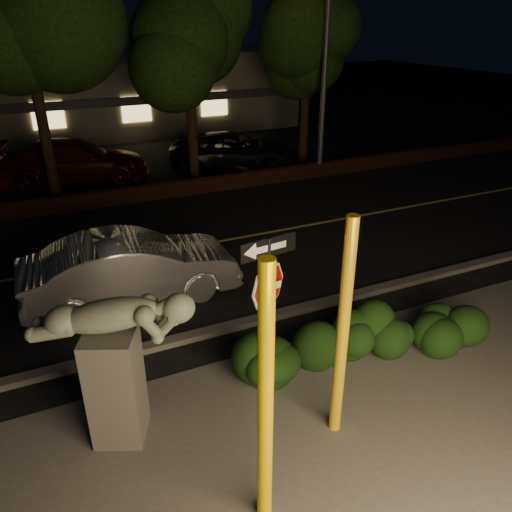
# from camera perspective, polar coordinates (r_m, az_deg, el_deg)

# --- Properties ---
(ground) EXTENTS (90.00, 90.00, 0.00)m
(ground) POSITION_cam_1_polar(r_m,az_deg,el_deg) (16.27, -12.25, 4.75)
(ground) COLOR black
(ground) RESTS_ON ground
(patio) EXTENTS (14.00, 6.00, 0.02)m
(patio) POSITION_cam_1_polar(r_m,az_deg,el_deg) (7.56, 9.57, -23.37)
(patio) COLOR #4C4944
(patio) RESTS_ON ground
(road) EXTENTS (80.00, 8.00, 0.01)m
(road) POSITION_cam_1_polar(r_m,az_deg,el_deg) (13.57, -9.28, 0.69)
(road) COLOR black
(road) RESTS_ON ground
(lane_marking) EXTENTS (80.00, 0.12, 0.00)m
(lane_marking) POSITION_cam_1_polar(r_m,az_deg,el_deg) (13.56, -9.28, 0.74)
(lane_marking) COLOR gold
(lane_marking) RESTS_ON road
(curb) EXTENTS (80.00, 0.25, 0.12)m
(curb) POSITION_cam_1_polar(r_m,az_deg,el_deg) (10.12, -2.71, -8.01)
(curb) COLOR #4C4944
(curb) RESTS_ON ground
(brick_wall) EXTENTS (40.00, 0.35, 0.50)m
(brick_wall) POSITION_cam_1_polar(r_m,az_deg,el_deg) (17.39, -13.34, 6.89)
(brick_wall) COLOR #3F1E14
(brick_wall) RESTS_ON ground
(parking_lot) EXTENTS (40.00, 12.00, 0.01)m
(parking_lot) POSITION_cam_1_polar(r_m,az_deg,el_deg) (22.86, -16.44, 10.40)
(parking_lot) COLOR black
(parking_lot) RESTS_ON ground
(building) EXTENTS (22.00, 10.20, 4.00)m
(building) POSITION_cam_1_polar(r_m,az_deg,el_deg) (30.30, -19.61, 17.45)
(building) COLOR #656150
(building) RESTS_ON ground
(tree_far_b) EXTENTS (5.20, 5.20, 8.41)m
(tree_far_b) POSITION_cam_1_polar(r_m,az_deg,el_deg) (18.14, -25.34, 24.79)
(tree_far_b) COLOR black
(tree_far_b) RESTS_ON ground
(tree_far_c) EXTENTS (4.80, 4.80, 7.84)m
(tree_far_c) POSITION_cam_1_polar(r_m,az_deg,el_deg) (18.58, -8.01, 25.52)
(tree_far_c) COLOR black
(tree_far_c) RESTS_ON ground
(tree_far_d) EXTENTS (4.40, 4.40, 7.42)m
(tree_far_d) POSITION_cam_1_polar(r_m,az_deg,el_deg) (21.08, 6.00, 24.97)
(tree_far_d) COLOR black
(tree_far_d) RESTS_ON ground
(yellow_pole_left) EXTENTS (0.18, 0.18, 3.62)m
(yellow_pole_left) POSITION_cam_1_polar(r_m,az_deg,el_deg) (5.74, 1.09, -16.74)
(yellow_pole_left) COLOR #FFD500
(yellow_pole_left) RESTS_ON ground
(yellow_pole_right) EXTENTS (0.17, 0.17, 3.48)m
(yellow_pole_right) POSITION_cam_1_polar(r_m,az_deg,el_deg) (7.06, 9.87, -8.69)
(yellow_pole_right) COLOR yellow
(yellow_pole_right) RESTS_ON ground
(signpost) EXTENTS (0.94, 0.16, 2.79)m
(signpost) POSITION_cam_1_polar(r_m,az_deg,el_deg) (7.56, 1.43, -3.56)
(signpost) COLOR black
(signpost) RESTS_ON ground
(sculpture) EXTENTS (2.20, 1.39, 2.42)m
(sculpture) POSITION_cam_1_polar(r_m,az_deg,el_deg) (7.28, -15.92, -10.62)
(sculpture) COLOR #4C4944
(sculpture) RESTS_ON ground
(hedge_center) EXTENTS (2.14, 1.23, 1.05)m
(hedge_center) POSITION_cam_1_polar(r_m,az_deg,el_deg) (8.70, 4.08, -10.68)
(hedge_center) COLOR black
(hedge_center) RESTS_ON ground
(hedge_right) EXTENTS (1.83, 1.46, 1.06)m
(hedge_right) POSITION_cam_1_polar(r_m,az_deg,el_deg) (9.53, 13.23, -7.75)
(hedge_right) COLOR black
(hedge_right) RESTS_ON ground
(hedge_far_right) EXTENTS (1.59, 1.18, 0.99)m
(hedge_far_right) POSITION_cam_1_polar(r_m,az_deg,el_deg) (10.07, 20.62, -7.13)
(hedge_far_right) COLOR black
(hedge_far_right) RESTS_ON ground
(streetlight) EXTENTS (1.44, 0.67, 9.90)m
(streetlight) POSITION_cam_1_polar(r_m,az_deg,el_deg) (18.93, 7.77, 26.22)
(streetlight) COLOR #48494D
(streetlight) RESTS_ON ground
(silver_sedan) EXTENTS (4.60, 1.66, 1.51)m
(silver_sedan) POSITION_cam_1_polar(r_m,az_deg,el_deg) (11.11, -14.06, -1.41)
(silver_sedan) COLOR #BABABF
(silver_sedan) RESTS_ON ground
(parked_car_darkred) EXTENTS (5.70, 3.32, 1.55)m
(parked_car_darkred) POSITION_cam_1_polar(r_m,az_deg,el_deg) (20.17, -20.02, 10.19)
(parked_car_darkred) COLOR #43130A
(parked_car_darkred) RESTS_ON ground
(parked_car_dark) EXTENTS (5.69, 4.35, 1.43)m
(parked_car_dark) POSITION_cam_1_polar(r_m,az_deg,el_deg) (20.66, -2.47, 11.88)
(parked_car_dark) COLOR black
(parked_car_dark) RESTS_ON ground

